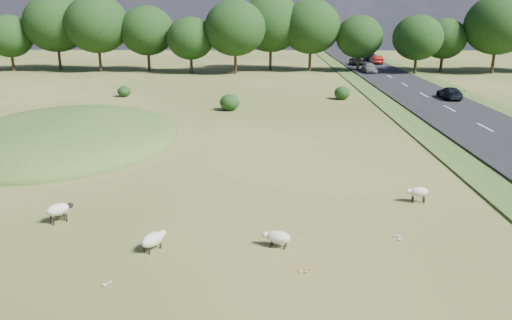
{
  "coord_description": "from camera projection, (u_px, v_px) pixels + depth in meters",
  "views": [
    {
      "loc": [
        2.54,
        -23.09,
        9.1
      ],
      "look_at": [
        2.0,
        4.0,
        1.0
      ],
      "focal_mm": 35.0,
      "sensor_mm": 36.0,
      "label": 1
    }
  ],
  "objects": [
    {
      "name": "treeline",
      "position": [
        243.0,
        28.0,
        76.01
      ],
      "size": [
        96.28,
        14.66,
        11.7
      ],
      "color": "black",
      "rests_on": "ground"
    },
    {
      "name": "car_4",
      "position": [
        357.0,
        61.0,
        85.17
      ],
      "size": [
        2.09,
        4.54,
        1.26
      ],
      "primitive_type": "imported",
      "color": "black",
      "rests_on": "road"
    },
    {
      "name": "car_0",
      "position": [
        450.0,
        93.0,
        52.41
      ],
      "size": [
        1.7,
        4.19,
        1.22
      ],
      "primitive_type": "imported",
      "rotation": [
        0.0,
        0.0,
        3.14
      ],
      "color": "black",
      "rests_on": "road"
    },
    {
      "name": "mound",
      "position": [
        67.0,
        141.0,
        36.49
      ],
      "size": [
        16.0,
        20.0,
        4.0
      ],
      "primitive_type": "ellipsoid",
      "color": "#33561E",
      "rests_on": "ground"
    },
    {
      "name": "sheep_3",
      "position": [
        418.0,
        192.0,
        24.54
      ],
      "size": [
        1.12,
        0.51,
        0.81
      ],
      "rotation": [
        0.0,
        0.0,
        3.11
      ],
      "color": "beige",
      "rests_on": "ground"
    },
    {
      "name": "car_2",
      "position": [
        370.0,
        57.0,
        92.41
      ],
      "size": [
        1.98,
        4.87,
        1.41
      ],
      "primitive_type": "imported",
      "rotation": [
        0.0,
        0.0,
        3.14
      ],
      "color": "black",
      "rests_on": "road"
    },
    {
      "name": "road",
      "position": [
        430.0,
        99.0,
        53.09
      ],
      "size": [
        8.0,
        150.0,
        0.25
      ],
      "primitive_type": "cube",
      "color": "black",
      "rests_on": "ground"
    },
    {
      "name": "sheep_2",
      "position": [
        59.0,
        209.0,
        22.22
      ],
      "size": [
        1.16,
        1.14,
        0.9
      ],
      "rotation": [
        0.0,
        0.0,
        0.77
      ],
      "color": "beige",
      "rests_on": "ground"
    },
    {
      "name": "car_5",
      "position": [
        370.0,
        67.0,
        74.79
      ],
      "size": [
        1.76,
        4.39,
        1.49
      ],
      "primitive_type": "imported",
      "color": "#9EA1A5",
      "rests_on": "road"
    },
    {
      "name": "sheep_1",
      "position": [
        277.0,
        237.0,
        19.93
      ],
      "size": [
        1.25,
        0.78,
        0.69
      ],
      "rotation": [
        0.0,
        0.0,
        2.86
      ],
      "color": "beige",
      "rests_on": "ground"
    },
    {
      "name": "shrubs",
      "position": [
        245.0,
        97.0,
        51.03
      ],
      "size": [
        25.45,
        9.42,
        1.54
      ],
      "color": "black",
      "rests_on": "ground"
    },
    {
      "name": "sheep_0",
      "position": [
        153.0,
        239.0,
        19.66
      ],
      "size": [
        1.04,
        1.31,
        0.74
      ],
      "rotation": [
        0.0,
        0.0,
        1.01
      ],
      "color": "beige",
      "rests_on": "ground"
    },
    {
      "name": "ground",
      "position": [
        237.0,
        119.0,
        43.93
      ],
      "size": [
        160.0,
        160.0,
        0.0
      ],
      "primitive_type": "plane",
      "color": "#395219",
      "rests_on": "ground"
    },
    {
      "name": "car_3",
      "position": [
        377.0,
        60.0,
        87.21
      ],
      "size": [
        1.54,
        4.41,
        1.45
      ],
      "primitive_type": "imported",
      "rotation": [
        0.0,
        0.0,
        3.14
      ],
      "color": "maroon",
      "rests_on": "road"
    }
  ]
}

